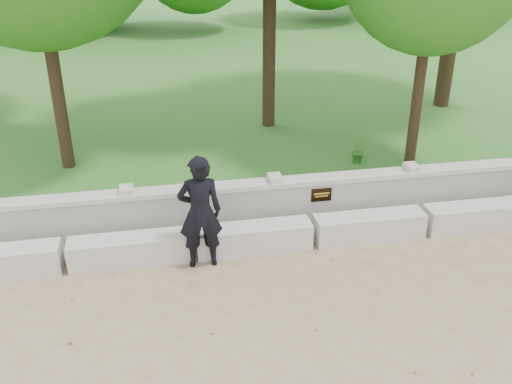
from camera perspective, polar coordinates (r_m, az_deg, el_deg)
ground at (r=8.23m, az=9.32°, el=-11.83°), size 80.00×80.00×0.00m
lawn at (r=20.79m, az=-3.74°, el=12.29°), size 40.00×22.00×0.25m
concrete_bench at (r=9.60m, az=5.68°, el=-4.01°), size 11.90×0.45×0.45m
parapet_wall at (r=10.08m, az=4.65°, el=-0.88°), size 12.50×0.35×0.90m
man_main at (r=8.72m, az=-5.63°, el=-2.02°), size 0.68×0.61×1.85m
shrub_a at (r=10.39m, az=-6.58°, el=0.18°), size 0.30×0.33×0.53m
shrub_b at (r=12.25m, az=10.03°, el=4.20°), size 0.39×0.41×0.59m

